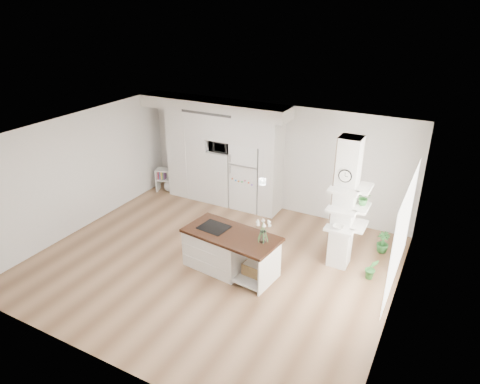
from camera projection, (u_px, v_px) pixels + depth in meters
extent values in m
cube|color=#A27A58|center=(212.00, 263.00, 8.80)|extent=(7.00, 6.00, 0.01)
cube|color=white|center=(208.00, 137.00, 7.69)|extent=(7.00, 6.00, 0.04)
cube|color=silver|center=(273.00, 157.00, 10.66)|extent=(7.00, 0.04, 2.70)
cube|color=silver|center=(95.00, 289.00, 5.83)|extent=(7.00, 0.04, 2.70)
cube|color=silver|center=(79.00, 173.00, 9.74)|extent=(0.04, 6.00, 2.70)
cube|color=silver|center=(399.00, 250.00, 6.75)|extent=(0.04, 6.00, 2.70)
cube|color=white|center=(192.00, 153.00, 11.40)|extent=(1.20, 0.65, 2.40)
cube|color=white|center=(223.00, 176.00, 11.21)|extent=(0.65, 0.65, 1.42)
cube|color=white|center=(222.00, 126.00, 10.64)|extent=(0.65, 0.65, 0.65)
cube|color=white|center=(249.00, 130.00, 10.32)|extent=(0.85, 0.65, 0.65)
cube|color=white|center=(271.00, 168.00, 10.42)|extent=(0.40, 0.65, 2.40)
cube|color=silver|center=(213.00, 106.00, 10.52)|extent=(4.00, 0.70, 0.30)
cube|color=#262626|center=(206.00, 113.00, 10.29)|extent=(1.40, 0.04, 0.06)
cube|color=white|center=(248.00, 176.00, 10.83)|extent=(0.78, 0.66, 1.75)
cube|color=#B2B2B7|center=(242.00, 166.00, 10.40)|extent=(0.78, 0.01, 0.03)
cube|color=silver|center=(345.00, 204.00, 8.23)|extent=(0.40, 0.40, 2.70)
cube|color=tan|center=(334.00, 202.00, 8.32)|extent=(0.02, 0.40, 2.70)
cube|color=tan|center=(347.00, 200.00, 8.40)|extent=(0.40, 0.02, 2.70)
cylinder|color=black|center=(345.00, 176.00, 7.79)|extent=(0.25, 0.03, 0.25)
cylinder|color=white|center=(345.00, 176.00, 7.77)|extent=(0.21, 0.01, 0.21)
plane|color=white|center=(402.00, 233.00, 6.94)|extent=(0.00, 2.40, 2.40)
cylinder|color=white|center=(298.00, 181.00, 7.32)|extent=(0.12, 0.12, 0.10)
cube|color=white|center=(218.00, 248.00, 8.57)|extent=(1.31, 0.94, 0.79)
cube|color=white|center=(255.00, 275.00, 8.23)|extent=(0.75, 0.87, 0.04)
cube|color=white|center=(270.00, 268.00, 7.95)|extent=(0.12, 0.80, 0.79)
cube|color=#351B10|center=(231.00, 235.00, 8.23)|extent=(1.97, 1.11, 0.06)
cube|color=black|center=(214.00, 227.00, 8.43)|extent=(0.61, 0.53, 0.01)
cube|color=olive|center=(253.00, 269.00, 8.20)|extent=(0.41, 0.32, 0.23)
cylinder|color=white|center=(263.00, 237.00, 7.90)|extent=(0.12, 0.12, 0.22)
cube|color=white|center=(158.00, 180.00, 12.00)|extent=(0.12, 0.31, 0.65)
cube|color=white|center=(175.00, 181.00, 11.92)|extent=(0.12, 0.31, 0.65)
cube|color=white|center=(166.00, 170.00, 11.83)|extent=(0.62, 0.47, 0.03)
cube|color=white|center=(167.00, 179.00, 11.95)|extent=(0.59, 0.46, 0.03)
sphere|color=white|center=(170.00, 186.00, 12.02)|extent=(0.32, 0.32, 0.32)
imported|color=#307933|center=(372.00, 269.00, 8.23)|extent=(0.30, 0.28, 0.45)
imported|color=#307933|center=(383.00, 242.00, 9.10)|extent=(0.29, 0.29, 0.46)
imported|color=#2D2D2D|center=(221.00, 146.00, 10.81)|extent=(0.54, 0.37, 0.30)
imported|color=#307933|center=(364.00, 198.00, 8.10)|extent=(0.27, 0.23, 0.30)
imported|color=white|center=(338.00, 227.00, 8.13)|extent=(0.22, 0.22, 0.05)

